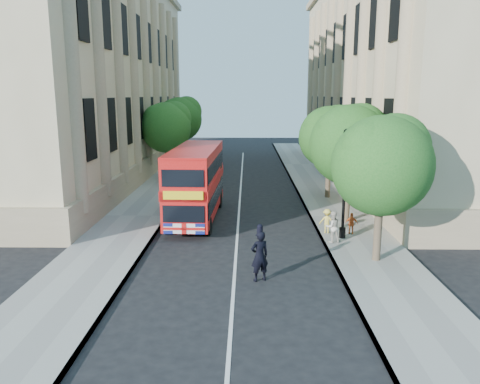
{
  "coord_description": "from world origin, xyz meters",
  "views": [
    {
      "loc": [
        0.47,
        -15.36,
        6.78
      ],
      "look_at": [
        0.14,
        6.12,
        2.3
      ],
      "focal_mm": 35.0,
      "sensor_mm": 36.0,
      "label": 1
    }
  ],
  "objects_px": {
    "box_van": "(198,190)",
    "police_constable": "(260,256)",
    "lamp_post": "(344,188)",
    "woman_pedestrian": "(333,227)",
    "double_decker_bus": "(196,181)"
  },
  "relations": [
    {
      "from": "lamp_post",
      "to": "box_van",
      "type": "relative_size",
      "value": 0.97
    },
    {
      "from": "lamp_post",
      "to": "double_decker_bus",
      "type": "distance_m",
      "value": 8.23
    },
    {
      "from": "lamp_post",
      "to": "double_decker_bus",
      "type": "relative_size",
      "value": 0.61
    },
    {
      "from": "lamp_post",
      "to": "woman_pedestrian",
      "type": "height_order",
      "value": "lamp_post"
    },
    {
      "from": "box_van",
      "to": "police_constable",
      "type": "relative_size",
      "value": 2.78
    },
    {
      "from": "double_decker_bus",
      "to": "police_constable",
      "type": "relative_size",
      "value": 4.43
    },
    {
      "from": "woman_pedestrian",
      "to": "double_decker_bus",
      "type": "bearing_deg",
      "value": -47.1
    },
    {
      "from": "lamp_post",
      "to": "double_decker_bus",
      "type": "bearing_deg",
      "value": 152.91
    },
    {
      "from": "lamp_post",
      "to": "police_constable",
      "type": "xyz_separation_m",
      "value": [
        -4.06,
        -5.0,
        -1.55
      ]
    },
    {
      "from": "lamp_post",
      "to": "box_van",
      "type": "xyz_separation_m",
      "value": [
        -7.32,
        4.75,
        -1.06
      ]
    },
    {
      "from": "lamp_post",
      "to": "double_decker_bus",
      "type": "height_order",
      "value": "lamp_post"
    },
    {
      "from": "box_van",
      "to": "double_decker_bus",
      "type": "bearing_deg",
      "value": -85.95
    },
    {
      "from": "box_van",
      "to": "police_constable",
      "type": "xyz_separation_m",
      "value": [
        3.26,
        -9.75,
        -0.49
      ]
    },
    {
      "from": "double_decker_bus",
      "to": "woman_pedestrian",
      "type": "xyz_separation_m",
      "value": [
        6.72,
        -4.42,
        -1.3
      ]
    },
    {
      "from": "double_decker_bus",
      "to": "lamp_post",
      "type": "bearing_deg",
      "value": -25.21
    }
  ]
}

